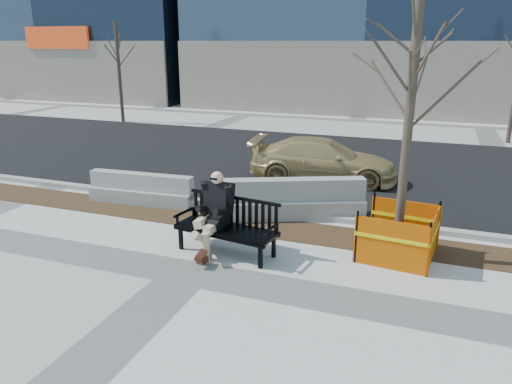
# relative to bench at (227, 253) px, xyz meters

# --- Properties ---
(ground) EXTENTS (120.00, 120.00, 0.00)m
(ground) POSITION_rel_bench_xyz_m (-0.30, -1.03, 0.00)
(ground) COLOR beige
(ground) RESTS_ON ground
(mulch_strip) EXTENTS (40.00, 1.20, 0.02)m
(mulch_strip) POSITION_rel_bench_xyz_m (-0.30, 1.57, 0.00)
(mulch_strip) COLOR #47301C
(mulch_strip) RESTS_ON ground
(asphalt_street) EXTENTS (60.00, 10.40, 0.01)m
(asphalt_street) POSITION_rel_bench_xyz_m (-0.30, 7.77, 0.00)
(asphalt_street) COLOR black
(asphalt_street) RESTS_ON ground
(curb) EXTENTS (60.00, 0.25, 0.12)m
(curb) POSITION_rel_bench_xyz_m (-0.30, 2.52, 0.06)
(curb) COLOR #9E9B93
(curb) RESTS_ON ground
(bench) EXTENTS (2.17, 1.04, 1.11)m
(bench) POSITION_rel_bench_xyz_m (0.00, 0.00, 0.00)
(bench) COLOR black
(bench) RESTS_ON ground
(seated_man) EXTENTS (0.85, 1.23, 1.60)m
(seated_man) POSITION_rel_bench_xyz_m (-0.28, 0.10, 0.00)
(seated_man) COLOR black
(seated_man) RESTS_ON ground
(tree_fence) EXTENTS (2.28, 2.28, 5.14)m
(tree_fence) POSITION_rel_bench_xyz_m (3.16, 1.02, 0.00)
(tree_fence) COLOR #E55E00
(tree_fence) RESTS_ON ground
(sedan) EXTENTS (4.47, 2.18, 1.25)m
(sedan) POSITION_rel_bench_xyz_m (0.62, 5.78, 0.00)
(sedan) COLOR tan
(sedan) RESTS_ON ground
(jersey_barrier_left) EXTENTS (2.83, 0.73, 0.80)m
(jersey_barrier_left) POSITION_rel_bench_xyz_m (-3.26, 2.07, 0.00)
(jersey_barrier_left) COLOR #9A9790
(jersey_barrier_left) RESTS_ON ground
(jersey_barrier_right) EXTENTS (3.32, 1.95, 0.96)m
(jersey_barrier_right) POSITION_rel_bench_xyz_m (0.67, 2.42, 0.00)
(jersey_barrier_right) COLOR gray
(jersey_barrier_right) RESTS_ON ground
(far_tree_left) EXTENTS (2.39, 2.39, 5.30)m
(far_tree_left) POSITION_rel_bench_xyz_m (-11.57, 13.09, 0.00)
(far_tree_left) COLOR #4A3C30
(far_tree_left) RESTS_ON ground
(far_tree_right) EXTENTS (2.39, 2.39, 5.44)m
(far_tree_right) POSITION_rel_bench_xyz_m (6.52, 13.94, 0.00)
(far_tree_right) COLOR #46372D
(far_tree_right) RESTS_ON ground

